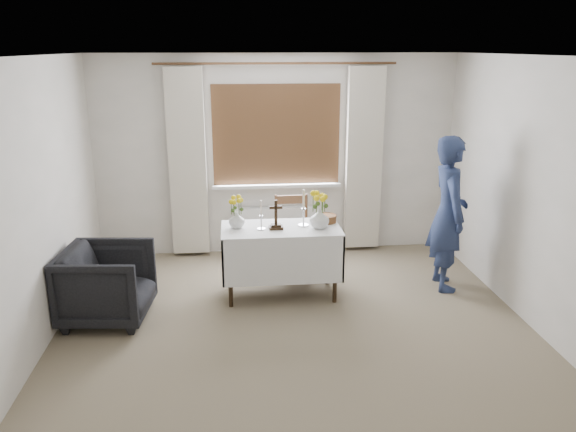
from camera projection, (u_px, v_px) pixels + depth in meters
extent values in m
plane|color=gray|center=(299.00, 345.00, 5.04)|extent=(5.00, 5.00, 0.00)
cube|color=white|center=(281.00, 262.00, 5.96)|extent=(1.24, 0.64, 0.76)
imported|color=black|center=(107.00, 284.00, 5.43)|extent=(0.89, 0.87, 0.74)
imported|color=navy|center=(448.00, 214.00, 6.05)|extent=(0.45, 0.64, 1.69)
cube|color=silver|center=(277.00, 230.00, 7.25)|extent=(1.10, 0.10, 0.60)
imported|color=silver|center=(237.00, 220.00, 5.82)|extent=(0.20, 0.20, 0.17)
imported|color=silver|center=(319.00, 218.00, 5.80)|extent=(0.27, 0.27, 0.21)
cylinder|color=brown|center=(326.00, 218.00, 6.02)|extent=(0.26, 0.26, 0.08)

